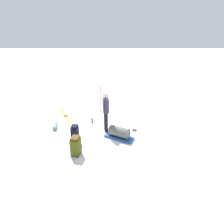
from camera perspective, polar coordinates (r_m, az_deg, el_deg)
The scene contains 10 objects.
ground_plane at distance 8.97m, azimuth -0.00°, elevation -4.14°, with size 80.00×80.00×0.00m, color white.
skier_standing at distance 8.22m, azimuth -1.76°, elevation 0.59°, with size 0.56×0.27×1.70m.
ski_pair_near at distance 8.67m, azimuth 6.36°, elevation -5.20°, with size 1.79×0.90×0.05m.
ski_pair_far at distance 10.25m, azimuth -12.88°, elevation -1.18°, with size 1.77×0.96×0.05m.
backpack_large_dark at distance 7.04m, azimuth -10.18°, elevation -9.40°, with size 0.41×0.35×0.69m.
backpack_bright at distance 7.75m, azimuth -10.38°, elevation -6.17°, with size 0.34×0.27×0.71m.
ski_poles_planted_near at distance 10.24m, azimuth -3.22°, elevation 3.82°, with size 0.19×0.11×1.37m.
gear_sled at distance 7.96m, azimuth 2.07°, elevation -5.97°, with size 0.95×1.21×0.49m.
sleeping_mat_rolled at distance 9.16m, azimuth -15.71°, elevation -3.85°, with size 0.18×0.18×0.55m, color slate.
thermos_bottle at distance 9.33m, azimuth -5.63°, elevation -2.30°, with size 0.07×0.07×0.26m, color black.
Camera 1 is at (8.04, -0.00, 3.98)m, focal length 32.45 mm.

